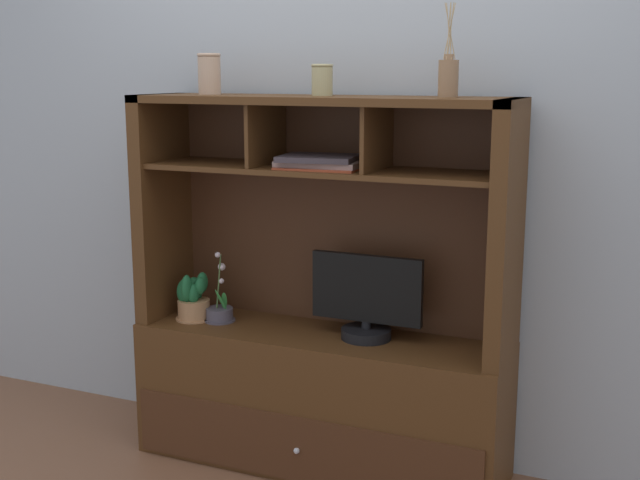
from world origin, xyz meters
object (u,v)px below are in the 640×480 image
at_px(potted_fern, 193,299).
at_px(diffuser_bottle, 448,77).
at_px(media_console, 321,355).
at_px(ceramic_vase, 322,80).
at_px(accent_vase, 209,74).
at_px(potted_orchid, 220,312).
at_px(magazine_stack_left, 320,162).
at_px(tv_monitor, 366,301).

distance_m(potted_fern, diffuser_bottle, 1.40).
height_order(media_console, ceramic_vase, ceramic_vase).
distance_m(ceramic_vase, accent_vase, 0.49).
height_order(potted_orchid, accent_vase, accent_vase).
distance_m(diffuser_bottle, ceramic_vase, 0.49).
bearing_deg(diffuser_bottle, media_console, -179.55).
distance_m(potted_fern, magazine_stack_left, 0.84).
bearing_deg(media_console, potted_orchid, -176.85).
distance_m(media_console, ceramic_vase, 1.09).
distance_m(potted_orchid, potted_fern, 0.13).
bearing_deg(ceramic_vase, media_console, -90.00).
relative_size(media_console, tv_monitor, 3.37).
height_order(media_console, tv_monitor, media_console).
bearing_deg(potted_fern, media_console, 4.36).
bearing_deg(media_console, tv_monitor, 1.05).
distance_m(media_console, potted_fern, 0.60).
height_order(potted_orchid, magazine_stack_left, magazine_stack_left).
distance_m(media_console, potted_orchid, 0.47).
relative_size(tv_monitor, magazine_stack_left, 1.35).
xyz_separation_m(potted_orchid, potted_fern, (-0.12, -0.02, 0.05)).
height_order(magazine_stack_left, ceramic_vase, ceramic_vase).
distance_m(media_console, magazine_stack_left, 0.78).
height_order(potted_fern, accent_vase, accent_vase).
relative_size(diffuser_bottle, ceramic_vase, 2.75).
bearing_deg(potted_orchid, potted_fern, -171.11).
bearing_deg(magazine_stack_left, diffuser_bottle, 5.45).
relative_size(potted_orchid, accent_vase, 1.85).
height_order(potted_orchid, potted_fern, potted_orchid).
relative_size(media_console, ceramic_vase, 12.69).
xyz_separation_m(potted_fern, accent_vase, (0.08, 0.05, 0.93)).
relative_size(potted_orchid, ceramic_vase, 2.53).
xyz_separation_m(media_console, accent_vase, (-0.49, 0.01, 1.11)).
bearing_deg(potted_fern, magazine_stack_left, 0.19).
bearing_deg(media_console, accent_vase, 179.26).
distance_m(tv_monitor, diffuser_bottle, 0.90).
xyz_separation_m(potted_orchid, ceramic_vase, (0.45, 0.04, 0.95)).
distance_m(media_console, tv_monitor, 0.31).
bearing_deg(potted_fern, accent_vase, 31.80).
height_order(diffuser_bottle, accent_vase, diffuser_bottle).
height_order(tv_monitor, diffuser_bottle, diffuser_bottle).
relative_size(ceramic_vase, accent_vase, 0.73).
height_order(diffuser_bottle, ceramic_vase, diffuser_bottle).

